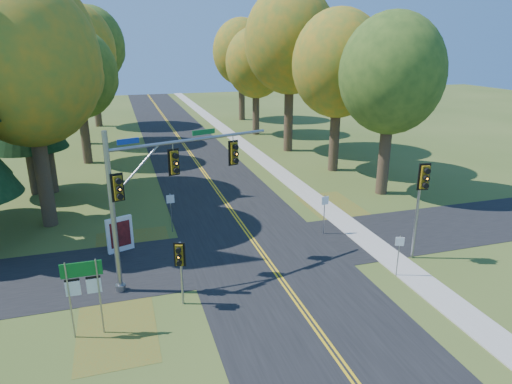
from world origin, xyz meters
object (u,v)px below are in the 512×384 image
object	(u,v)px
route_sign_cluster	(83,283)
info_kiosk	(120,235)
traffic_mast	(156,185)
east_signal_pole	(422,188)

from	to	relation	value
route_sign_cluster	info_kiosk	bearing A→B (deg)	79.90
traffic_mast	route_sign_cluster	bearing A→B (deg)	-148.75
info_kiosk	route_sign_cluster	bearing A→B (deg)	-120.47
east_signal_pole	info_kiosk	size ratio (longest dim) A/B	2.66
east_signal_pole	route_sign_cluster	xyz separation A→B (m)	(-15.76, -1.77, -1.67)
east_signal_pole	info_kiosk	world-z (taller)	east_signal_pole
east_signal_pole	route_sign_cluster	size ratio (longest dim) A/B	1.63
traffic_mast	route_sign_cluster	distance (m)	5.34
traffic_mast	east_signal_pole	bearing A→B (deg)	-25.17
east_signal_pole	info_kiosk	bearing A→B (deg)	168.63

